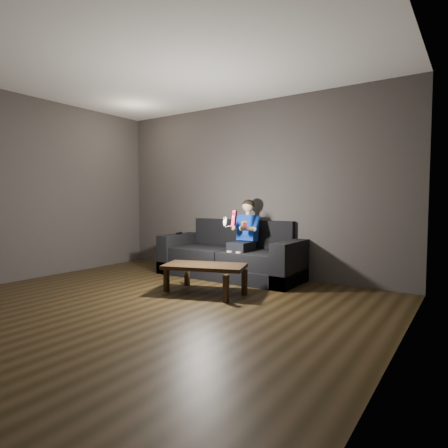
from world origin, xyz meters
The scene contains 11 objects.
floor centered at (0.00, 0.00, 0.00)m, with size 5.00×5.00×0.00m, color black.
back_wall centered at (0.00, 2.50, 1.35)m, with size 5.00×0.04×2.70m, color #3C3735.
left_wall centered at (-2.50, 0.00, 1.35)m, with size 0.04×5.00×2.70m, color #3C3735.
right_wall centered at (2.50, 0.00, 1.35)m, with size 0.04×5.00×2.70m, color #3C3735.
ceiling centered at (0.00, 0.00, 2.70)m, with size 5.00×5.00×0.02m, color silver.
sofa centered at (-0.12, 2.18, 0.28)m, with size 2.23×0.96×0.86m.
child centered at (0.14, 2.11, 0.71)m, with size 0.43×0.53×1.07m.
wii_remote_red centered at (0.22, 1.70, 0.93)m, with size 0.06×0.08×0.21m.
nunchuk_white centered at (0.06, 1.71, 0.87)m, with size 0.08×0.10×0.14m.
wii_remote_black centered at (-1.12, 2.09, 0.62)m, with size 0.09×0.17×0.03m.
coffee_table centered at (0.18, 1.08, 0.32)m, with size 1.12×0.81×0.37m.
Camera 1 is at (2.98, -2.64, 1.17)m, focal length 30.00 mm.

